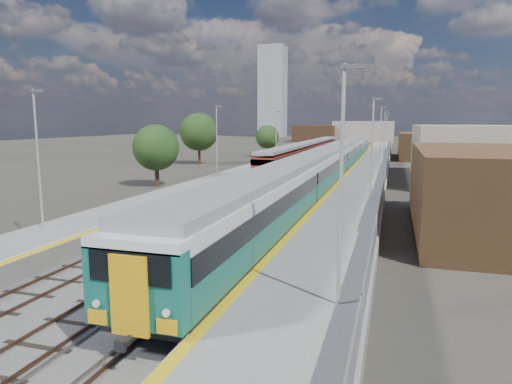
% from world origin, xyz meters
% --- Properties ---
extents(ground, '(320.00, 320.00, 0.00)m').
position_xyz_m(ground, '(0.00, 50.00, 0.00)').
color(ground, '#47443A').
rests_on(ground, ground).
extents(ballast_bed, '(10.50, 155.00, 0.06)m').
position_xyz_m(ballast_bed, '(-2.25, 52.50, 0.03)').
color(ballast_bed, '#565451').
rests_on(ballast_bed, ground).
extents(tracks, '(8.96, 160.00, 0.17)m').
position_xyz_m(tracks, '(-1.65, 54.18, 0.11)').
color(tracks, '#4C3323').
rests_on(tracks, ground).
extents(platform_right, '(4.70, 155.00, 8.52)m').
position_xyz_m(platform_right, '(5.28, 52.49, 0.54)').
color(platform_right, slate).
rests_on(platform_right, ground).
extents(platform_left, '(4.30, 155.00, 8.52)m').
position_xyz_m(platform_left, '(-9.05, 52.49, 0.52)').
color(platform_left, slate).
rests_on(platform_left, ground).
extents(buildings, '(72.00, 185.50, 40.00)m').
position_xyz_m(buildings, '(-18.12, 138.60, 10.70)').
color(buildings, brown).
rests_on(buildings, ground).
extents(green_train, '(3.09, 85.81, 3.40)m').
position_xyz_m(green_train, '(1.50, 41.05, 2.39)').
color(green_train, black).
rests_on(green_train, ground).
extents(red_train, '(2.70, 54.80, 3.41)m').
position_xyz_m(red_train, '(-5.50, 62.81, 2.01)').
color(red_train, black).
rests_on(red_train, ground).
extents(tree_a, '(4.83, 4.83, 6.54)m').
position_xyz_m(tree_a, '(-15.77, 30.75, 4.12)').
color(tree_a, '#382619').
rests_on(tree_a, ground).
extents(tree_b, '(6.09, 6.09, 8.25)m').
position_xyz_m(tree_b, '(-21.92, 55.76, 5.20)').
color(tree_b, '#382619').
rests_on(tree_b, ground).
extents(tree_c, '(4.55, 4.55, 6.16)m').
position_xyz_m(tree_c, '(-15.35, 73.35, 3.87)').
color(tree_c, '#382619').
rests_on(tree_c, ground).
extents(tree_d, '(4.57, 4.57, 6.19)m').
position_xyz_m(tree_d, '(23.39, 61.38, 3.89)').
color(tree_d, '#382619').
rests_on(tree_d, ground).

